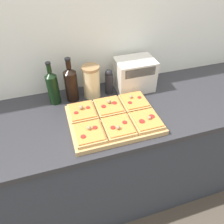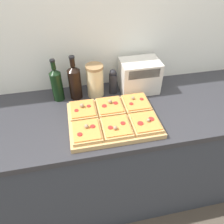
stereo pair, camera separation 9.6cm
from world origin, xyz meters
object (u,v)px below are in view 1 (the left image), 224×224
olive_oil_bottle (53,87)px  pepper_mill (109,82)px  cutting_board (114,120)px  wine_bottle (71,84)px  grain_jar_tall (91,82)px  toaster_oven (135,75)px

olive_oil_bottle → pepper_mill: size_ratio=1.60×
cutting_board → pepper_mill: bearing=78.2°
wine_bottle → grain_jar_tall: 0.13m
pepper_mill → toaster_oven: bearing=-0.3°
cutting_board → pepper_mill: 0.31m
olive_oil_bottle → pepper_mill: bearing=0.0°
pepper_mill → olive_oil_bottle: bearing=180.0°
wine_bottle → pepper_mill: 0.26m
wine_bottle → toaster_oven: bearing=-0.1°
cutting_board → grain_jar_tall: grain_jar_tall is taller
cutting_board → grain_jar_tall: bearing=101.2°
cutting_board → grain_jar_tall: (-0.06, 0.30, 0.10)m
wine_bottle → cutting_board: bearing=-57.1°
olive_oil_bottle → grain_jar_tall: 0.25m
olive_oil_bottle → wine_bottle: wine_bottle is taller
wine_bottle → toaster_oven: size_ratio=1.05×
grain_jar_tall → pepper_mill: grain_jar_tall is taller
wine_bottle → pepper_mill: bearing=0.0°
grain_jar_tall → wine_bottle: bearing=-180.0°
cutting_board → toaster_oven: bearing=50.2°
olive_oil_bottle → pepper_mill: (0.37, 0.00, -0.03)m
grain_jar_tall → cutting_board: bearing=-78.8°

